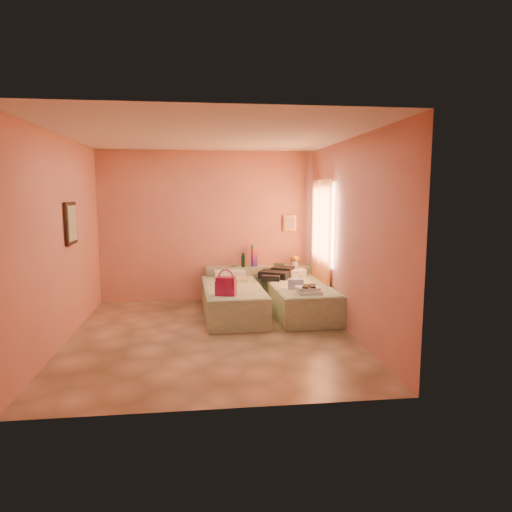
{
  "coord_description": "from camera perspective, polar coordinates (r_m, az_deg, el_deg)",
  "views": [
    {
      "loc": [
        -0.14,
        -6.34,
        2.04
      ],
      "look_at": [
        0.74,
        0.85,
        1.02
      ],
      "focal_mm": 32.0,
      "sensor_mm": 36.0,
      "label": 1
    }
  ],
  "objects": [
    {
      "name": "blue_handbag",
      "position": [
        7.33,
        4.99,
        -3.51
      ],
      "size": [
        0.25,
        0.12,
        0.16
      ],
      "primitive_type": "cube",
      "rotation": [
        0.0,
        0.0,
        -0.07
      ],
      "color": "#4667A8",
      "rests_on": "bed_right"
    },
    {
      "name": "magenta_handbag",
      "position": [
        6.87,
        -3.79,
        -3.77
      ],
      "size": [
        0.34,
        0.25,
        0.28
      ],
      "primitive_type": "cube",
      "rotation": [
        0.0,
        0.0,
        -0.29
      ],
      "color": "#9C133E",
      "rests_on": "bed_left"
    },
    {
      "name": "water_bottle",
      "position": [
        8.5,
        -1.61,
        -0.55
      ],
      "size": [
        0.09,
        0.09,
        0.25
      ],
      "primitive_type": "cylinder",
      "rotation": [
        0.0,
        0.0,
        0.35
      ],
      "color": "#153A24",
      "rests_on": "headboard_ledge"
    },
    {
      "name": "green_book",
      "position": [
        8.73,
        2.89,
        -1.06
      ],
      "size": [
        0.22,
        0.17,
        0.03
      ],
      "primitive_type": "cube",
      "rotation": [
        0.0,
        0.0,
        -0.12
      ],
      "color": "#264731",
      "rests_on": "headboard_ledge"
    },
    {
      "name": "ground",
      "position": [
        6.66,
        -5.51,
        -9.87
      ],
      "size": [
        4.5,
        4.5,
        0.0
      ],
      "primitive_type": "plane",
      "color": "tan",
      "rests_on": "ground"
    },
    {
      "name": "room_walls",
      "position": [
        6.92,
        -4.12,
        5.9
      ],
      "size": [
        4.02,
        4.51,
        2.81
      ],
      "color": "tan",
      "rests_on": "ground"
    },
    {
      "name": "small_dish",
      "position": [
        8.58,
        -2.83,
        -1.23
      ],
      "size": [
        0.13,
        0.13,
        0.03
      ],
      "primitive_type": "cylinder",
      "rotation": [
        0.0,
        0.0,
        0.27
      ],
      "color": "#468255",
      "rests_on": "headboard_ledge"
    },
    {
      "name": "towel_stack",
      "position": [
        7.04,
        6.66,
        -4.27
      ],
      "size": [
        0.36,
        0.31,
        0.1
      ],
      "primitive_type": "cube",
      "rotation": [
        0.0,
        0.0,
        0.03
      ],
      "color": "silver",
      "rests_on": "bed_right"
    },
    {
      "name": "bed_right",
      "position": [
        7.78,
        5.43,
        -5.34
      ],
      "size": [
        0.97,
        2.03,
        0.5
      ],
      "primitive_type": "cube",
      "rotation": [
        0.0,
        0.0,
        0.03
      ],
      "color": "#B5CCA4",
      "rests_on": "ground"
    },
    {
      "name": "clothes_pile",
      "position": [
        8.23,
        2.65,
        -2.19
      ],
      "size": [
        0.74,
        0.74,
        0.17
      ],
      "primitive_type": "cube",
      "rotation": [
        0.0,
        0.0,
        -0.43
      ],
      "color": "black",
      "rests_on": "bed_right"
    },
    {
      "name": "khaki_garment",
      "position": [
        7.96,
        -2.38,
        -2.93
      ],
      "size": [
        0.37,
        0.31,
        0.06
      ],
      "primitive_type": "cube",
      "rotation": [
        0.0,
        0.0,
        0.11
      ],
      "color": "tan",
      "rests_on": "bed_left"
    },
    {
      "name": "bed_left",
      "position": [
        7.62,
        -2.91,
        -5.59
      ],
      "size": [
        0.97,
        2.03,
        0.5
      ],
      "primitive_type": "cube",
      "rotation": [
        0.0,
        0.0,
        0.03
      ],
      "color": "#B5CCA4",
      "rests_on": "ground"
    },
    {
      "name": "headboard_ledge",
      "position": [
        8.68,
        0.55,
        -3.39
      ],
      "size": [
        2.05,
        0.3,
        0.65
      ],
      "primitive_type": "cube",
      "color": "#949E81",
      "rests_on": "ground"
    },
    {
      "name": "sandal_pair",
      "position": [
        7.02,
        6.72,
        -3.77
      ],
      "size": [
        0.25,
        0.29,
        0.03
      ],
      "primitive_type": "cube",
      "rotation": [
        0.0,
        0.0,
        -0.34
      ],
      "color": "black",
      "rests_on": "towel_stack"
    },
    {
      "name": "flower_vase",
      "position": [
        8.64,
        4.9,
        -0.48
      ],
      "size": [
        0.23,
        0.23,
        0.24
      ],
      "primitive_type": "cube",
      "rotation": [
        0.0,
        0.0,
        -0.32
      ],
      "color": "white",
      "rests_on": "headboard_ledge"
    },
    {
      "name": "rainbow_box",
      "position": [
        8.57,
        -0.23,
        0.05
      ],
      "size": [
        0.12,
        0.12,
        0.41
      ],
      "primitive_type": "cube",
      "rotation": [
        0.0,
        0.0,
        0.37
      ],
      "color": "#9C133E",
      "rests_on": "headboard_ledge"
    }
  ]
}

